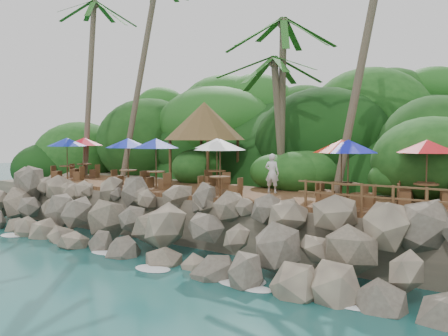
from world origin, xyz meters
The scene contains 11 objects.
ground centered at (0.00, 0.00, 0.00)m, with size 140.00×140.00×0.00m, color #19514F.
land_base centered at (0.00, 16.00, 1.05)m, with size 32.00×25.20×2.10m, color gray.
jungle_hill centered at (0.00, 23.50, 0.00)m, with size 44.80×28.00×15.40m, color #143811.
seawall centered at (0.00, 2.00, 1.15)m, with size 29.00×4.00×2.30m, color gray, non-canonical shape.
terrace centered at (0.00, 6.00, 2.20)m, with size 26.00×5.00×0.20m, color brown.
jungle_foliage centered at (0.00, 15.00, 0.00)m, with size 44.00×16.00×12.00m, color #143811, non-canonical shape.
foam_line centered at (0.00, 0.30, 0.03)m, with size 25.20×0.80×0.06m.
palapa centered at (-4.04, 9.41, 5.79)m, with size 4.75×4.75×4.60m.
dining_clusters centered at (-0.05, 5.70, 4.39)m, with size 23.36×5.52×2.52m.
railing centered at (9.52, 3.65, 2.91)m, with size 8.30×0.10×1.00m.
waiter centered at (2.30, 6.66, 3.21)m, with size 0.67×0.44×1.83m, color silver.
Camera 1 is at (14.66, -13.28, 5.01)m, focal length 40.46 mm.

